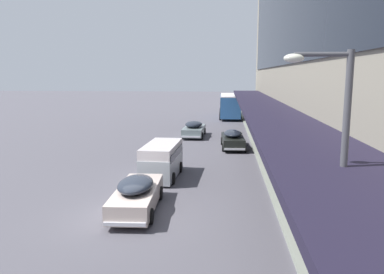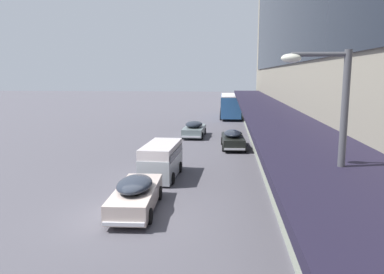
% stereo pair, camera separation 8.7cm
% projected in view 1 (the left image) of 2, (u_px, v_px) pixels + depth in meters
% --- Properties ---
extents(ground, '(240.00, 240.00, 0.00)m').
position_uv_depth(ground, '(132.00, 218.00, 15.46)').
color(ground, '#55525A').
extents(transit_bus_kerbside_front, '(2.91, 10.94, 3.15)m').
position_uv_depth(transit_bus_kerbside_front, '(230.00, 104.00, 51.93)').
color(transit_bus_kerbside_front, '#2E5F9C').
rests_on(transit_bus_kerbside_front, ground).
extents(sedan_oncoming_rear, '(1.96, 4.87, 1.48)m').
position_uv_depth(sedan_oncoming_rear, '(233.00, 139.00, 30.07)').
color(sedan_oncoming_rear, black).
rests_on(sedan_oncoming_rear, ground).
extents(sedan_far_back, '(1.97, 5.08, 1.52)m').
position_uv_depth(sedan_far_back, '(137.00, 194.00, 16.13)').
color(sedan_far_back, beige).
rests_on(sedan_far_back, ground).
extents(sedan_trailing_mid, '(2.07, 5.00, 1.52)m').
position_uv_depth(sedan_trailing_mid, '(194.00, 129.00, 35.70)').
color(sedan_trailing_mid, slate).
rests_on(sedan_trailing_mid, ground).
extents(vw_van, '(2.03, 4.61, 1.96)m').
position_uv_depth(vw_van, '(162.00, 158.00, 21.51)').
color(vw_van, '#B5BBC1').
rests_on(vw_van, ground).
extents(pedestrian_at_kerb, '(0.45, 0.48, 1.86)m').
position_uv_depth(pedestrian_at_kerb, '(280.00, 168.00, 18.83)').
color(pedestrian_at_kerb, '#1C263B').
rests_on(pedestrian_at_kerb, sidewalk_kerb).
extents(street_lamp, '(1.50, 0.28, 6.22)m').
position_uv_depth(street_lamp, '(335.00, 165.00, 8.43)').
color(street_lamp, '#4C4C51').
rests_on(street_lamp, sidewalk_kerb).
extents(fire_hydrant, '(0.20, 0.40, 0.70)m').
position_uv_depth(fire_hydrant, '(271.00, 161.00, 23.60)').
color(fire_hydrant, red).
rests_on(fire_hydrant, sidewalk_kerb).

